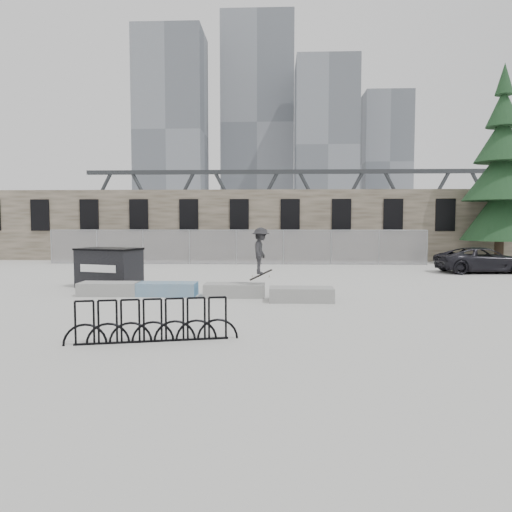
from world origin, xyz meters
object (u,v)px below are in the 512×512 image
at_px(spruce_tree, 501,180).
at_px(suv, 483,260).
at_px(planter_center_left, 167,288).
at_px(planter_far_left, 109,288).
at_px(planter_offset, 301,294).
at_px(bike_rack, 153,321).
at_px(dumpster, 109,267).
at_px(skateboarder, 261,251).
at_px(planter_center_right, 235,290).

xyz_separation_m(spruce_tree, suv, (-2.85, -4.83, -4.29)).
relative_size(planter_center_left, spruce_tree, 0.17).
xyz_separation_m(planter_far_left, planter_offset, (6.45, -1.05, 0.00)).
bearing_deg(planter_offset, planter_far_left, 170.78).
bearing_deg(suv, planter_far_left, 112.08).
bearing_deg(bike_rack, spruce_tree, 51.38).
height_order(dumpster, skateboarder, skateboarder).
height_order(spruce_tree, suv, spruce_tree).
bearing_deg(planter_center_right, planter_offset, -22.11).
relative_size(planter_far_left, spruce_tree, 0.17).
distance_m(planter_offset, spruce_tree, 19.12).
bearing_deg(skateboarder, planter_far_left, 92.42).
xyz_separation_m(planter_far_left, planter_center_left, (1.97, 0.02, 0.00)).
relative_size(planter_far_left, planter_center_right, 1.00).
bearing_deg(planter_center_right, planter_far_left, 177.79).
distance_m(planter_far_left, planter_offset, 6.53).
bearing_deg(skateboarder, planter_center_left, 90.11).
relative_size(planter_offset, suv, 0.45).
bearing_deg(suv, planter_center_right, 120.64).
xyz_separation_m(planter_center_right, suv, (11.48, 8.29, 0.38)).
relative_size(planter_far_left, dumpster, 0.78).
relative_size(planter_far_left, skateboarder, 1.15).
bearing_deg(dumpster, skateboarder, -4.47).
distance_m(planter_offset, dumpster, 7.82).
height_order(planter_offset, spruce_tree, spruce_tree).
height_order(planter_center_right, bike_rack, bike_rack).
bearing_deg(skateboarder, planter_offset, -115.28).
relative_size(bike_rack, spruce_tree, 0.30).
xyz_separation_m(planter_offset, spruce_tree, (12.15, 14.00, 4.67)).
relative_size(planter_center_right, suv, 0.45).
distance_m(planter_far_left, skateboarder, 5.32).
bearing_deg(bike_rack, planter_far_left, 115.70).
bearing_deg(planter_center_left, spruce_tree, 37.85).
xyz_separation_m(planter_offset, bike_rack, (-3.34, -5.40, 0.20)).
relative_size(spruce_tree, skateboarder, 6.61).
xyz_separation_m(bike_rack, suv, (12.65, 14.57, 0.18)).
distance_m(planter_far_left, planter_center_right, 4.28).
bearing_deg(planter_offset, planter_center_left, 166.56).
bearing_deg(bike_rack, planter_offset, 58.26).
xyz_separation_m(planter_center_right, skateboarder, (0.88, -0.11, 1.30)).
relative_size(spruce_tree, suv, 2.59).
xyz_separation_m(dumpster, skateboarder, (5.85, -2.35, 0.78)).
height_order(planter_offset, suv, suv).
height_order(planter_center_right, dumpster, dumpster).
height_order(planter_center_left, bike_rack, bike_rack).
bearing_deg(suv, spruce_tree, -35.77).
bearing_deg(spruce_tree, suv, -120.57).
bearing_deg(planter_far_left, spruce_tree, 34.84).
relative_size(planter_center_left, planter_center_right, 1.00).
height_order(planter_center_left, skateboarder, skateboarder).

